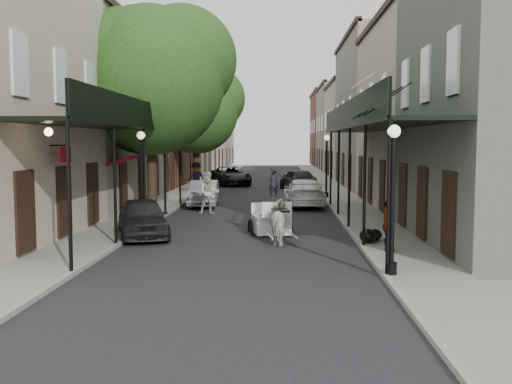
# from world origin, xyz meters

# --- Properties ---
(ground) EXTENTS (140.00, 140.00, 0.00)m
(ground) POSITION_xyz_m (0.00, 0.00, 0.00)
(ground) COLOR gray
(ground) RESTS_ON ground
(road) EXTENTS (8.00, 90.00, 0.01)m
(road) POSITION_xyz_m (0.00, 20.00, 0.01)
(road) COLOR black
(road) RESTS_ON ground
(sidewalk_left) EXTENTS (2.20, 90.00, 0.12)m
(sidewalk_left) POSITION_xyz_m (-5.00, 20.00, 0.06)
(sidewalk_left) COLOR gray
(sidewalk_left) RESTS_ON ground
(sidewalk_right) EXTENTS (2.20, 90.00, 0.12)m
(sidewalk_right) POSITION_xyz_m (5.00, 20.00, 0.06)
(sidewalk_right) COLOR gray
(sidewalk_right) RESTS_ON ground
(building_row_left) EXTENTS (5.00, 80.00, 10.50)m
(building_row_left) POSITION_xyz_m (-8.60, 30.00, 5.25)
(building_row_left) COLOR #B9AA94
(building_row_left) RESTS_ON ground
(building_row_right) EXTENTS (5.00, 80.00, 10.50)m
(building_row_right) POSITION_xyz_m (8.60, 30.00, 5.25)
(building_row_right) COLOR gray
(building_row_right) RESTS_ON ground
(gallery_left) EXTENTS (2.20, 18.05, 4.88)m
(gallery_left) POSITION_xyz_m (-4.79, 6.98, 4.05)
(gallery_left) COLOR black
(gallery_left) RESTS_ON sidewalk_left
(gallery_right) EXTENTS (2.20, 18.05, 4.88)m
(gallery_right) POSITION_xyz_m (4.79, 6.98, 4.05)
(gallery_right) COLOR black
(gallery_right) RESTS_ON sidewalk_right
(tree_near) EXTENTS (7.31, 6.80, 9.63)m
(tree_near) POSITION_xyz_m (-4.20, 10.18, 6.49)
(tree_near) COLOR #382619
(tree_near) RESTS_ON sidewalk_left
(tree_far) EXTENTS (6.45, 6.00, 8.61)m
(tree_far) POSITION_xyz_m (-4.25, 24.18, 5.84)
(tree_far) COLOR #382619
(tree_far) RESTS_ON sidewalk_left
(lamppost_right_near) EXTENTS (0.32, 0.32, 3.71)m
(lamppost_right_near) POSITION_xyz_m (4.10, -2.00, 2.05)
(lamppost_right_near) COLOR black
(lamppost_right_near) RESTS_ON sidewalk_right
(lamppost_left) EXTENTS (0.32, 0.32, 3.71)m
(lamppost_left) POSITION_xyz_m (-4.10, 6.00, 2.05)
(lamppost_left) COLOR black
(lamppost_left) RESTS_ON sidewalk_left
(lamppost_right_far) EXTENTS (0.32, 0.32, 3.71)m
(lamppost_right_far) POSITION_xyz_m (4.10, 18.00, 2.05)
(lamppost_right_far) COLOR black
(lamppost_right_far) RESTS_ON sidewalk_right
(horse) EXTENTS (1.11, 1.87, 1.48)m
(horse) POSITION_xyz_m (1.36, 2.87, 0.74)
(horse) COLOR silver
(horse) RESTS_ON ground
(carriage) EXTENTS (1.74, 2.37, 2.47)m
(carriage) POSITION_xyz_m (0.93, 5.13, 0.96)
(carriage) COLOR black
(carriage) RESTS_ON ground
(pedestrian_walking) EXTENTS (1.13, 0.96, 2.02)m
(pedestrian_walking) POSITION_xyz_m (-2.04, 10.59, 1.01)
(pedestrian_walking) COLOR beige
(pedestrian_walking) RESTS_ON ground
(pedestrian_sidewalk_left) EXTENTS (1.45, 1.38, 1.97)m
(pedestrian_sidewalk_left) POSITION_xyz_m (-4.20, 21.22, 1.11)
(pedestrian_sidewalk_left) COLOR gray
(pedestrian_sidewalk_left) RESTS_ON sidewalk_left
(pedestrian_sidewalk_right) EXTENTS (0.62, 0.98, 1.55)m
(pedestrian_sidewalk_right) POSITION_xyz_m (4.60, 1.12, 0.90)
(pedestrian_sidewalk_right) COLOR gray
(pedestrian_sidewalk_right) RESTS_ON sidewalk_right
(car_left_near) EXTENTS (2.84, 4.46, 1.41)m
(car_left_near) POSITION_xyz_m (-3.60, 4.00, 0.71)
(car_left_near) COLOR black
(car_left_near) RESTS_ON ground
(car_left_mid) EXTENTS (1.68, 4.20, 1.36)m
(car_left_mid) POSITION_xyz_m (-2.74, 14.00, 0.68)
(car_left_mid) COLOR #9A999E
(car_left_mid) RESTS_ON ground
(car_left_far) EXTENTS (4.05, 5.90, 1.50)m
(car_left_far) POSITION_xyz_m (-2.60, 28.71, 0.75)
(car_left_far) COLOR black
(car_left_far) RESTS_ON ground
(car_right_near) EXTENTS (2.16, 5.09, 1.46)m
(car_right_near) POSITION_xyz_m (2.60, 14.00, 0.73)
(car_right_near) COLOR white
(car_right_near) RESTS_ON ground
(car_right_far) EXTENTS (2.85, 4.88, 1.56)m
(car_right_far) POSITION_xyz_m (2.60, 24.35, 0.78)
(car_right_far) COLOR black
(car_right_far) RESTS_ON ground
(trash_bags) EXTENTS (0.81, 0.96, 0.46)m
(trash_bags) POSITION_xyz_m (4.32, 2.62, 0.34)
(trash_bags) COLOR black
(trash_bags) RESTS_ON sidewalk_right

